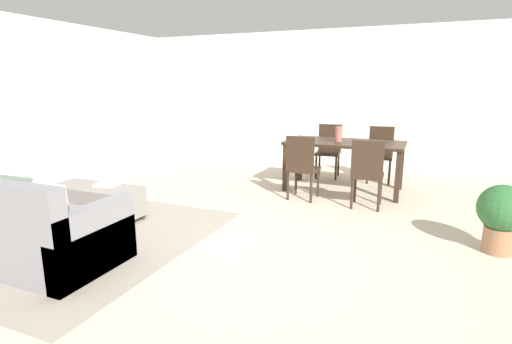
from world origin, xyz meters
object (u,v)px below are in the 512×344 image
Objects in this scene: dining_chair_far_left at (329,147)px; potted_plant at (502,214)px; couch at (8,228)px; book_on_ottoman at (107,184)px; dining_chair_far_right at (380,151)px; dining_chair_near_left at (302,164)px; dining_table at (345,147)px; dining_chair_near_right at (367,170)px; vase_centerpiece at (339,134)px; ottoman_table at (97,200)px.

dining_chair_far_left is 1.35× the size of potted_plant.
book_on_ottoman is (0.03, 1.25, 0.13)m from couch.
dining_chair_far_right reaches higher than potted_plant.
dining_chair_near_left is at bearing -90.50° from dining_chair_far_left.
dining_chair_far_right is at bearing 61.25° from dining_table.
dining_chair_near_right reaches higher than potted_plant.
potted_plant is at bearing -41.44° from vase_centerpiece.
dining_chair_near_right is at bearing 44.76° from couch.
ottoman_table is 1.25× the size of dining_chair_near_right.
dining_chair_far_left is 1.00× the size of dining_chair_far_right.
dining_chair_far_right is at bearing 58.12° from vase_centerpiece.
book_on_ottoman is at bearing -133.93° from vase_centerpiece.
vase_centerpiece is at bearing 124.89° from dining_chair_near_right.
vase_centerpiece reaches higher than potted_plant.
dining_chair_near_left is (-0.44, -0.78, -0.15)m from dining_table.
book_on_ottoman is (-2.85, -3.27, -0.10)m from dining_chair_far_right.
couch is 2.35× the size of dining_chair_near_left.
ottoman_table is 1.69× the size of potted_plant.
book_on_ottoman reaches higher than ottoman_table.
dining_chair_far_right is at bearing 48.47° from ottoman_table.
potted_plant is at bearing 9.92° from ottoman_table.
dining_table is 1.90× the size of dining_chair_near_left.
dining_chair_near_right is at bearing -62.07° from dining_chair_far_left.
couch is 5.36m from dining_chair_far_right.
book_on_ottoman is at bearing -121.02° from dining_chair_far_left.
dining_chair_far_left is 1.01m from vase_centerpiece.
dining_chair_near_left is at bearing 55.70° from couch.
book_on_ottoman is (-2.31, -2.40, -0.45)m from vase_centerpiece.
potted_plant is (1.94, -1.71, -0.48)m from vase_centerpiece.
couch is at bearing -155.61° from potted_plant.
dining_chair_far_right is (0.89, 1.60, 0.00)m from dining_chair_near_left.
dining_chair_near_right is 1.67m from potted_plant.
dining_table is 1.90× the size of dining_chair_near_right.
vase_centerpiece is 0.88× the size of book_on_ottoman.
dining_chair_far_left is (2.01, 4.53, 0.22)m from couch.
ottoman_table is at bearing -170.08° from potted_plant.
dining_chair_near_left is at bearing -115.71° from vase_centerpiece.
dining_chair_far_left is at bearing 116.97° from dining_table.
dining_chair_near_right reaches higher than ottoman_table.
dining_table is 0.95m from dining_chair_far_right.
ottoman_table is 4.42m from potted_plant.
dining_table is 6.73× the size of book_on_ottoman.
dining_table reaches higher than ottoman_table.
vase_centerpiece is (-0.09, -0.05, 0.20)m from dining_table.
couch is at bearing -123.35° from dining_table.
couch is 2.35× the size of dining_chair_near_right.
dining_chair_near_left is 0.88m from vase_centerpiece.
dining_chair_far_left is at bearing 110.89° from vase_centerpiece.
ottoman_table is 0.23m from book_on_ottoman.
dining_chair_near_left is 1.83m from dining_chair_far_right.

